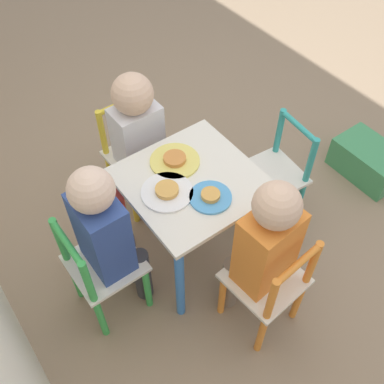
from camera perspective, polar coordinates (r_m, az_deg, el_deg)
The scene contains 13 objects.
ground_plane at distance 2.10m, azimuth -0.00°, elevation -7.43°, with size 6.00×6.00×0.00m, color #8C755B.
kids_table at distance 1.77m, azimuth -0.00°, elevation -0.39°, with size 0.50×0.50×0.50m.
chair_green at distance 1.77m, azimuth -11.46°, elevation -9.66°, with size 0.26×0.26×0.54m.
chair_orange at distance 1.73m, azimuth 9.70°, elevation -11.63°, with size 0.28×0.28×0.54m.
chair_yellow at distance 2.12m, azimuth -7.14°, elevation 4.44°, with size 0.27×0.27×0.54m.
chair_teal at distance 2.05m, azimuth 10.41°, elevation 1.99°, with size 0.28×0.28×0.54m.
child_back at distance 1.62m, azimuth -10.65°, elevation -5.05°, with size 0.20×0.21×0.78m.
child_left at distance 1.57m, azimuth 9.01°, elevation -6.74°, with size 0.22×0.21×0.78m.
child_right at distance 1.95m, azimuth -6.70°, elevation 7.33°, with size 0.22×0.20×0.74m.
plate_back at distance 1.65m, azimuth -3.19°, elevation 0.06°, with size 0.19×0.19×0.03m.
plate_left at distance 1.64m, azimuth 2.36°, elevation -0.59°, with size 0.16×0.16×0.03m.
plate_right at distance 1.76m, azimuth -2.20°, elevation 4.04°, with size 0.20×0.20×0.03m.
storage_bin at distance 2.51m, azimuth 21.48°, elevation 3.70°, with size 0.35×0.23×0.17m.
Camera 1 is at (-0.91, 0.67, 1.77)m, focal length 42.00 mm.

